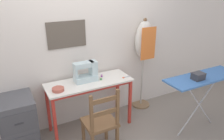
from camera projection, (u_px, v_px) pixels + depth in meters
name	position (u px, v px, depth m)	size (l,w,h in m)	color
ground_plane	(97.00, 135.00, 3.23)	(14.00, 14.00, 0.00)	gray
wall_back	(80.00, 43.00, 3.20)	(10.00, 0.07, 2.55)	silver
sewing_table	(90.00, 88.00, 3.16)	(1.24, 0.48, 0.77)	silver
sewing_machine	(87.00, 72.00, 3.11)	(0.35, 0.17, 0.31)	silver
fabric_bowl	(58.00, 89.00, 2.86)	(0.16, 0.16, 0.04)	#B25647
scissors	(125.00, 77.00, 3.27)	(0.14, 0.05, 0.01)	silver
thread_spool_near_machine	(101.00, 79.00, 3.18)	(0.04, 0.04, 0.03)	green
thread_spool_mid_table	(102.00, 76.00, 3.29)	(0.04, 0.04, 0.03)	purple
wooden_chair	(101.00, 123.00, 2.76)	(0.40, 0.38, 0.94)	brown
filing_cabinet	(19.00, 124.00, 2.87)	(0.44, 0.53, 0.74)	#4C4C51
dress_form	(144.00, 45.00, 3.60)	(0.32, 0.32, 1.58)	#846647
ironing_board	(203.00, 79.00, 3.05)	(1.18, 0.37, 0.89)	#3D6BAD
storage_box	(198.00, 76.00, 2.92)	(0.16, 0.13, 0.09)	#333338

